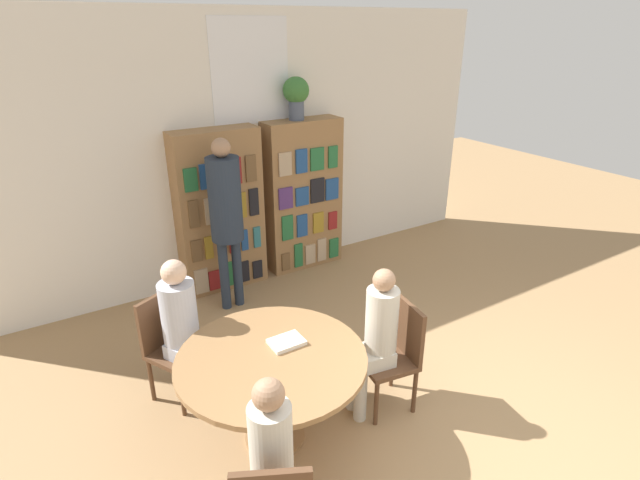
# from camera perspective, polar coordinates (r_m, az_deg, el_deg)

# --- Properties ---
(wall_back) EXTENTS (6.40, 0.07, 3.00)m
(wall_back) POSITION_cam_1_polar(r_m,az_deg,el_deg) (5.85, -7.61, 10.27)
(wall_back) COLOR silver
(wall_back) RESTS_ON ground_plane
(bookshelf_left) EXTENTS (0.95, 0.34, 1.82)m
(bookshelf_left) POSITION_cam_1_polar(r_m,az_deg,el_deg) (5.65, -11.38, 3.19)
(bookshelf_left) COLOR olive
(bookshelf_left) RESTS_ON ground_plane
(bookshelf_right) EXTENTS (0.95, 0.34, 1.82)m
(bookshelf_right) POSITION_cam_1_polar(r_m,az_deg,el_deg) (6.08, -1.95, 5.10)
(bookshelf_right) COLOR olive
(bookshelf_right) RESTS_ON ground_plane
(flower_vase) EXTENTS (0.29, 0.29, 0.47)m
(flower_vase) POSITION_cam_1_polar(r_m,az_deg,el_deg) (5.78, -2.75, 16.29)
(flower_vase) COLOR #475166
(flower_vase) RESTS_ON bookshelf_right
(reading_table) EXTENTS (1.32, 1.32, 0.73)m
(reading_table) POSITION_cam_1_polar(r_m,az_deg,el_deg) (3.59, -5.51, -14.50)
(reading_table) COLOR olive
(reading_table) RESTS_ON ground_plane
(chair_left_side) EXTENTS (0.54, 0.54, 0.89)m
(chair_left_side) POSITION_cam_1_polar(r_m,az_deg,el_deg) (4.23, -16.69, -11.06)
(chair_left_side) COLOR brown
(chair_left_side) RESTS_ON ground_plane
(chair_far_side) EXTENTS (0.46, 0.46, 0.89)m
(chair_far_side) POSITION_cam_1_polar(r_m,az_deg,el_deg) (4.01, 8.60, -12.38)
(chair_far_side) COLOR brown
(chair_far_side) RESTS_ON ground_plane
(seated_reader_left) EXTENTS (0.39, 0.41, 1.25)m
(seated_reader_left) POSITION_cam_1_polar(r_m,az_deg,el_deg) (4.00, -15.27, -9.32)
(seated_reader_left) COLOR #B2B7C6
(seated_reader_left) RESTS_ON ground_plane
(seated_reader_right) EXTENTS (0.38, 0.29, 1.23)m
(seated_reader_right) POSITION_cam_1_polar(r_m,az_deg,el_deg) (3.82, 6.36, -10.77)
(seated_reader_right) COLOR beige
(seated_reader_right) RESTS_ON ground_plane
(seated_reader_back) EXTENTS (0.35, 0.39, 1.23)m
(seated_reader_back) POSITION_cam_1_polar(r_m,az_deg,el_deg) (2.95, -5.52, -23.37)
(seated_reader_back) COLOR beige
(seated_reader_back) RESTS_ON ground_plane
(librarian_standing) EXTENTS (0.33, 0.60, 1.83)m
(librarian_standing) POSITION_cam_1_polar(r_m,az_deg,el_deg) (5.09, -10.74, 3.74)
(librarian_standing) COLOR #232D3D
(librarian_standing) RESTS_ON ground_plane
(open_book_on_table) EXTENTS (0.24, 0.18, 0.03)m
(open_book_on_table) POSITION_cam_1_polar(r_m,az_deg,el_deg) (3.63, -3.85, -11.55)
(open_book_on_table) COLOR silver
(open_book_on_table) RESTS_ON reading_table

